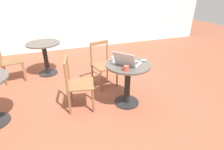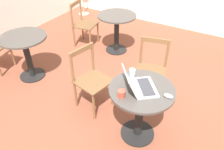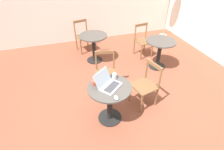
{
  "view_description": "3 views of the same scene",
  "coord_description": "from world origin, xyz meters",
  "px_view_note": "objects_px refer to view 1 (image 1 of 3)",
  "views": [
    {
      "loc": [
        -2.52,
        0.78,
        1.84
      ],
      "look_at": [
        -0.22,
        -0.04,
        0.61
      ],
      "focal_mm": 28.0,
      "sensor_mm": 36.0,
      "label": 1
    },
    {
      "loc": [
        -1.91,
        -0.95,
        2.27
      ],
      "look_at": [
        0.01,
        0.18,
        0.61
      ],
      "focal_mm": 35.0,
      "sensor_mm": 36.0,
      "label": 2
    },
    {
      "loc": [
        -0.82,
        -2.39,
        2.56
      ],
      "look_at": [
        -0.01,
        0.16,
        0.6
      ],
      "focal_mm": 28.0,
      "sensor_mm": 36.0,
      "label": 3
    }
  ],
  "objects_px": {
    "mouse": "(144,60)",
    "drinking_glass": "(114,59)",
    "chair_near_right": "(103,64)",
    "chair_near_back": "(78,84)",
    "cafe_table_mid": "(45,52)",
    "chair_mid_back": "(9,61)",
    "cafe_table_near": "(128,76)",
    "mug": "(126,68)",
    "laptop": "(127,62)"
  },
  "relations": [
    {
      "from": "cafe_table_near",
      "to": "drinking_glass",
      "type": "relative_size",
      "value": 7.8
    },
    {
      "from": "cafe_table_near",
      "to": "cafe_table_mid",
      "type": "bearing_deg",
      "value": 36.84
    },
    {
      "from": "cafe_table_near",
      "to": "mug",
      "type": "height_order",
      "value": "mug"
    },
    {
      "from": "chair_near_back",
      "to": "drinking_glass",
      "type": "xyz_separation_m",
      "value": [
        -0.01,
        -0.61,
        0.35
      ]
    },
    {
      "from": "cafe_table_near",
      "to": "mug",
      "type": "xyz_separation_m",
      "value": [
        -0.22,
        0.14,
        0.25
      ]
    },
    {
      "from": "chair_mid_back",
      "to": "mouse",
      "type": "bearing_deg",
      "value": -124.71
    },
    {
      "from": "laptop",
      "to": "mouse",
      "type": "relative_size",
      "value": 4.88
    },
    {
      "from": "chair_near_back",
      "to": "laptop",
      "type": "distance_m",
      "value": 0.87
    },
    {
      "from": "chair_mid_back",
      "to": "laptop",
      "type": "relative_size",
      "value": 1.82
    },
    {
      "from": "chair_near_back",
      "to": "drinking_glass",
      "type": "height_order",
      "value": "chair_near_back"
    },
    {
      "from": "chair_mid_back",
      "to": "drinking_glass",
      "type": "distance_m",
      "value": 2.33
    },
    {
      "from": "cafe_table_near",
      "to": "laptop",
      "type": "height_order",
      "value": "laptop"
    },
    {
      "from": "laptop",
      "to": "cafe_table_near",
      "type": "bearing_deg",
      "value": -60.75
    },
    {
      "from": "mouse",
      "to": "mug",
      "type": "xyz_separation_m",
      "value": [
        -0.23,
        0.42,
        0.02
      ]
    },
    {
      "from": "chair_near_right",
      "to": "drinking_glass",
      "type": "distance_m",
      "value": 0.72
    },
    {
      "from": "chair_mid_back",
      "to": "mug",
      "type": "bearing_deg",
      "value": -134.31
    },
    {
      "from": "cafe_table_near",
      "to": "laptop",
      "type": "xyz_separation_m",
      "value": [
        -0.02,
        0.03,
        0.26
      ]
    },
    {
      "from": "cafe_table_near",
      "to": "mug",
      "type": "relative_size",
      "value": 6.48
    },
    {
      "from": "chair_near_back",
      "to": "mug",
      "type": "height_order",
      "value": "chair_near_back"
    },
    {
      "from": "cafe_table_near",
      "to": "chair_mid_back",
      "type": "distance_m",
      "value": 2.55
    },
    {
      "from": "chair_near_back",
      "to": "mouse",
      "type": "xyz_separation_m",
      "value": [
        -0.14,
        -1.09,
        0.32
      ]
    },
    {
      "from": "mug",
      "to": "drinking_glass",
      "type": "distance_m",
      "value": 0.37
    },
    {
      "from": "chair_near_right",
      "to": "mug",
      "type": "distance_m",
      "value": 1.05
    },
    {
      "from": "mouse",
      "to": "mug",
      "type": "distance_m",
      "value": 0.48
    },
    {
      "from": "chair_near_back",
      "to": "laptop",
      "type": "xyz_separation_m",
      "value": [
        -0.18,
        -0.78,
        0.35
      ]
    },
    {
      "from": "cafe_table_near",
      "to": "cafe_table_mid",
      "type": "relative_size",
      "value": 1.0
    },
    {
      "from": "cafe_table_mid",
      "to": "chair_mid_back",
      "type": "distance_m",
      "value": 0.73
    },
    {
      "from": "chair_near_right",
      "to": "chair_near_back",
      "type": "xyz_separation_m",
      "value": [
        -0.62,
        0.62,
        0.0
      ]
    },
    {
      "from": "cafe_table_near",
      "to": "mouse",
      "type": "bearing_deg",
      "value": -86.72
    },
    {
      "from": "mug",
      "to": "laptop",
      "type": "bearing_deg",
      "value": -27.97
    },
    {
      "from": "chair_near_back",
      "to": "laptop",
      "type": "relative_size",
      "value": 1.82
    },
    {
      "from": "laptop",
      "to": "cafe_table_mid",
      "type": "bearing_deg",
      "value": 35.97
    },
    {
      "from": "laptop",
      "to": "chair_near_right",
      "type": "bearing_deg",
      "value": 11.18
    },
    {
      "from": "mug",
      "to": "drinking_glass",
      "type": "xyz_separation_m",
      "value": [
        0.36,
        0.06,
        0.01
      ]
    },
    {
      "from": "chair_near_back",
      "to": "chair_mid_back",
      "type": "distance_m",
      "value": 1.86
    },
    {
      "from": "chair_near_right",
      "to": "mug",
      "type": "bearing_deg",
      "value": -177.1
    },
    {
      "from": "chair_near_right",
      "to": "chair_near_back",
      "type": "relative_size",
      "value": 1.0
    },
    {
      "from": "cafe_table_mid",
      "to": "chair_near_back",
      "type": "distance_m",
      "value": 1.61
    },
    {
      "from": "chair_near_back",
      "to": "mouse",
      "type": "height_order",
      "value": "chair_near_back"
    },
    {
      "from": "mouse",
      "to": "drinking_glass",
      "type": "height_order",
      "value": "drinking_glass"
    },
    {
      "from": "mouse",
      "to": "drinking_glass",
      "type": "relative_size",
      "value": 1.04
    },
    {
      "from": "cafe_table_mid",
      "to": "chair_near_back",
      "type": "xyz_separation_m",
      "value": [
        -1.54,
        -0.47,
        -0.09
      ]
    },
    {
      "from": "chair_mid_back",
      "to": "mouse",
      "type": "xyz_separation_m",
      "value": [
        -1.58,
        -2.27,
        0.32
      ]
    },
    {
      "from": "cafe_table_mid",
      "to": "laptop",
      "type": "distance_m",
      "value": 2.14
    },
    {
      "from": "cafe_table_near",
      "to": "drinking_glass",
      "type": "height_order",
      "value": "drinking_glass"
    },
    {
      "from": "cafe_table_near",
      "to": "chair_mid_back",
      "type": "bearing_deg",
      "value": 51.31
    },
    {
      "from": "cafe_table_near",
      "to": "chair_near_right",
      "type": "distance_m",
      "value": 0.81
    },
    {
      "from": "chair_mid_back",
      "to": "laptop",
      "type": "xyz_separation_m",
      "value": [
        -1.61,
        -1.96,
        0.35
      ]
    },
    {
      "from": "laptop",
      "to": "mug",
      "type": "distance_m",
      "value": 0.23
    },
    {
      "from": "laptop",
      "to": "chair_near_back",
      "type": "bearing_deg",
      "value": 77.14
    }
  ]
}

